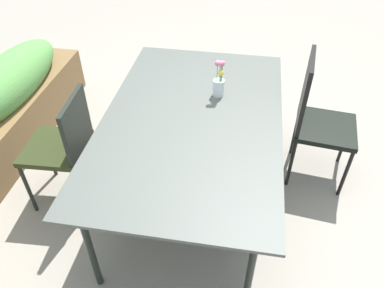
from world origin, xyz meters
TOP-DOWN VIEW (x-y plane):
  - ground_plane at (0.00, 0.00)m, footprint 12.00×12.00m
  - dining_table at (-0.00, 0.08)m, footprint 1.89×1.17m
  - chair_far_side at (-0.13, 0.97)m, footprint 0.44×0.44m
  - chair_near_right at (0.43, -0.79)m, footprint 0.49×0.49m
  - flower_vase at (0.30, -0.06)m, footprint 0.08×0.08m

SIDE VIEW (x-z plane):
  - ground_plane at x=0.00m, z-range 0.00..0.00m
  - chair_far_side at x=-0.13m, z-range 0.08..0.98m
  - chair_near_right at x=0.43m, z-range 0.06..1.08m
  - dining_table at x=0.00m, z-range 0.34..1.09m
  - flower_vase at x=0.30m, z-range 0.72..1.00m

